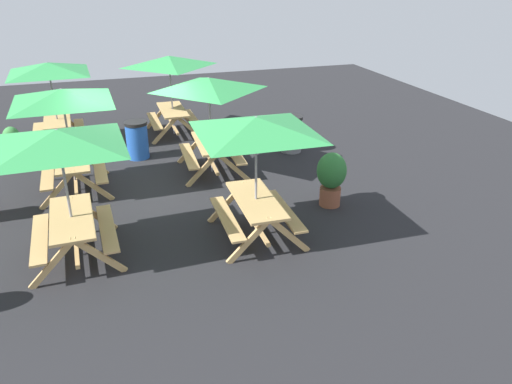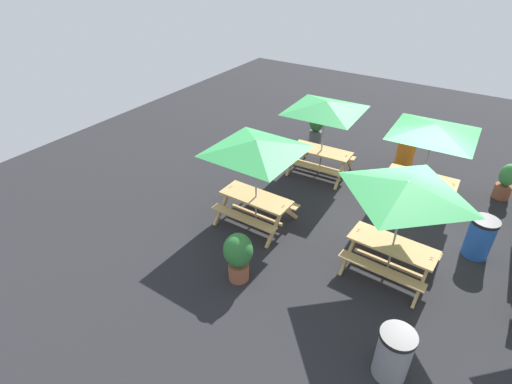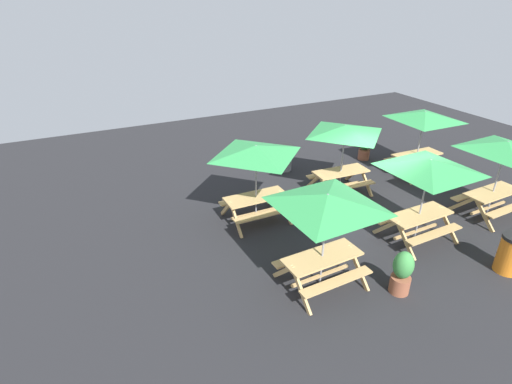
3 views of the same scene
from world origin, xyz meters
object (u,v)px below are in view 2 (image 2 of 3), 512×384
object	(u,v)px
trash_bin_blue	(480,237)
potted_plant_0	(238,255)
picnic_table_5	(325,112)
picnic_table_2	(405,195)
potted_plant_1	(506,181)
trash_bin_gray	(393,354)
picnic_table_3	(433,135)
picnic_table_1	(256,152)
trash_bin_orange	(406,149)
potted_plant_2	(316,126)

from	to	relation	value
trash_bin_blue	potted_plant_0	xyz separation A→B (m)	(-4.12, -3.56, 0.17)
picnic_table_5	trash_bin_blue	distance (m)	5.08
picnic_table_2	picnic_table_5	size ratio (longest dim) A/B	0.83
potted_plant_1	trash_bin_gray	bearing A→B (deg)	-98.15
picnic_table_2	potted_plant_1	distance (m)	5.14
picnic_table_3	trash_bin_blue	xyz separation A→B (m)	(1.68, -1.55, -1.49)
picnic_table_1	trash_bin_blue	world-z (taller)	picnic_table_1
picnic_table_2	trash_bin_gray	distance (m)	2.91
picnic_table_1	trash_bin_orange	bearing A→B (deg)	67.18
trash_bin_gray	picnic_table_2	bearing A→B (deg)	107.81
picnic_table_3	trash_bin_orange	size ratio (longest dim) A/B	2.88
picnic_table_1	potted_plant_2	bearing A→B (deg)	99.92
trash_bin_blue	potted_plant_0	size ratio (longest dim) A/B	0.84
trash_bin_orange	potted_plant_0	size ratio (longest dim) A/B	0.84
potted_plant_2	picnic_table_1	bearing A→B (deg)	-81.22
picnic_table_1	trash_bin_orange	distance (m)	5.88
trash_bin_orange	trash_bin_blue	distance (m)	4.38
potted_plant_0	potted_plant_1	world-z (taller)	potted_plant_0
trash_bin_gray	potted_plant_2	bearing A→B (deg)	123.56
trash_bin_orange	trash_bin_blue	xyz separation A→B (m)	(2.59, -3.53, 0.00)
trash_bin_blue	potted_plant_2	xyz separation A→B (m)	(-5.69, 3.44, 0.10)
picnic_table_3	picnic_table_1	bearing A→B (deg)	-136.63
trash_bin_blue	trash_bin_gray	xyz separation A→B (m)	(-0.75, -4.01, 0.00)
picnic_table_1	picnic_table_3	distance (m)	4.55
picnic_table_2	trash_bin_gray	xyz separation A→B (m)	(0.76, -2.38, -1.49)
picnic_table_2	picnic_table_1	bearing A→B (deg)	-176.45
potted_plant_0	potted_plant_1	xyz separation A→B (m)	(4.37, 6.53, -0.13)
trash_bin_blue	potted_plant_1	bearing A→B (deg)	85.20
picnic_table_3	trash_bin_orange	xyz separation A→B (m)	(-0.91, 1.98, -1.49)
trash_bin_orange	trash_bin_blue	bearing A→B (deg)	-53.73
picnic_table_5	potted_plant_2	size ratio (longest dim) A/B	2.53
trash_bin_gray	potted_plant_0	world-z (taller)	potted_plant_0
picnic_table_5	potted_plant_2	xyz separation A→B (m)	(-1.07, 1.92, -1.40)
trash_bin_orange	picnic_table_2	bearing A→B (deg)	-78.23
picnic_table_5	trash_bin_orange	distance (m)	3.22
picnic_table_2	potted_plant_0	world-z (taller)	picnic_table_2
picnic_table_2	potted_plant_0	bearing A→B (deg)	-140.64
picnic_table_2	trash_bin_orange	xyz separation A→B (m)	(-1.07, 5.15, -1.49)
trash_bin_gray	potted_plant_2	distance (m)	8.93
picnic_table_3	potted_plant_2	distance (m)	4.65
picnic_table_5	trash_bin_blue	world-z (taller)	picnic_table_5
picnic_table_5	potted_plant_1	size ratio (longest dim) A/B	2.69
trash_bin_orange	potted_plant_0	distance (m)	7.25
trash_bin_blue	trash_bin_gray	distance (m)	4.08
picnic_table_3	potted_plant_1	bearing A→B (deg)	34.83
trash_bin_gray	potted_plant_0	size ratio (longest dim) A/B	0.84
picnic_table_5	potted_plant_1	world-z (taller)	picnic_table_5
potted_plant_1	picnic_table_5	bearing A→B (deg)	-163.33
trash_bin_orange	potted_plant_2	distance (m)	3.10
trash_bin_gray	potted_plant_1	bearing A→B (deg)	81.85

